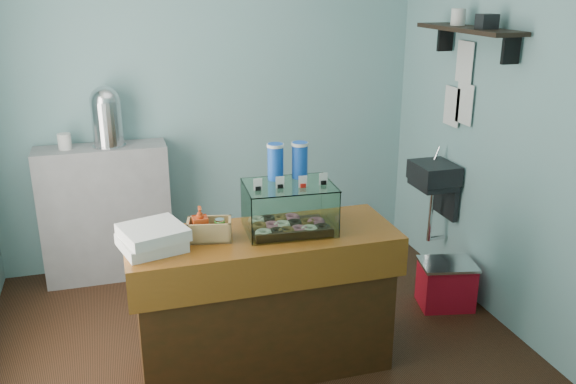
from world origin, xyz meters
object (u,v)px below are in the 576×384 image
object	(u,v)px
display_case	(288,204)
red_cooler	(446,284)
counter	(264,301)
coffee_urn	(106,115)

from	to	relation	value
display_case	red_cooler	world-z (taller)	display_case
counter	display_case	world-z (taller)	display_case
red_cooler	counter	bearing A→B (deg)	-154.84
coffee_urn	red_cooler	bearing A→B (deg)	-27.90
counter	display_case	size ratio (longest dim) A/B	2.93
counter	red_cooler	distance (m)	1.55
coffee_urn	red_cooler	size ratio (longest dim) A/B	1.03
display_case	red_cooler	xyz separation A→B (m)	(1.32, 0.29, -0.88)
counter	red_cooler	bearing A→B (deg)	13.02
coffee_urn	red_cooler	distance (m)	2.86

